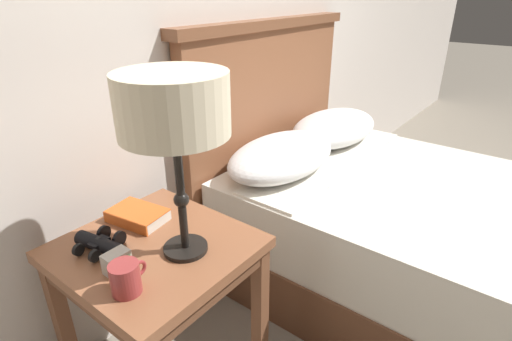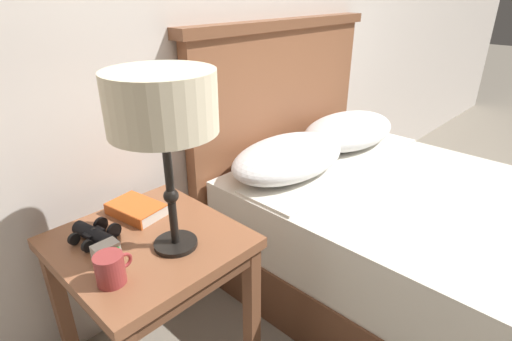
{
  "view_description": "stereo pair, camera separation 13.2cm",
  "coord_description": "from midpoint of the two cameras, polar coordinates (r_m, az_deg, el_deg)",
  "views": [
    {
      "loc": [
        -1.19,
        -0.14,
        1.27
      ],
      "look_at": [
        -0.15,
        0.67,
        0.66
      ],
      "focal_mm": 28.0,
      "sensor_mm": 36.0,
      "label": 1
    },
    {
      "loc": [
        -1.1,
        -0.24,
        1.27
      ],
      "look_at": [
        -0.15,
        0.67,
        0.66
      ],
      "focal_mm": 28.0,
      "sensor_mm": 36.0,
      "label": 2
    }
  ],
  "objects": [
    {
      "name": "table_lamp",
      "position": [
        1.04,
        -15.35,
        8.39
      ],
      "size": [
        0.29,
        0.29,
        0.52
      ],
      "color": "black",
      "rests_on": "nightstand"
    },
    {
      "name": "nightstand",
      "position": [
        1.33,
        -16.76,
        -13.05
      ],
      "size": [
        0.52,
        0.53,
        0.56
      ],
      "color": "brown",
      "rests_on": "ground_plane"
    },
    {
      "name": "alarm_clock",
      "position": [
        1.19,
        -22.34,
        -12.11
      ],
      "size": [
        0.07,
        0.05,
        0.06
      ],
      "color": "#B7B2A8",
      "rests_on": "nightstand"
    },
    {
      "name": "coffee_mug",
      "position": [
        1.11,
        -21.48,
        -14.21
      ],
      "size": [
        0.1,
        0.08,
        0.08
      ],
      "color": "#993333",
      "rests_on": "nightstand"
    },
    {
      "name": "bed",
      "position": [
        1.84,
        21.8,
        -9.03
      ],
      "size": [
        1.21,
        1.94,
        1.14
      ],
      "color": "brown",
      "rests_on": "ground_plane"
    },
    {
      "name": "book_on_nightstand",
      "position": [
        1.4,
        -19.21,
        -6.17
      ],
      "size": [
        0.15,
        0.2,
        0.04
      ],
      "color": "silver",
      "rests_on": "nightstand"
    },
    {
      "name": "binoculars_pair",
      "position": [
        1.3,
        -24.22,
        -9.6
      ],
      "size": [
        0.15,
        0.16,
        0.05
      ],
      "color": "black",
      "rests_on": "nightstand"
    }
  ]
}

